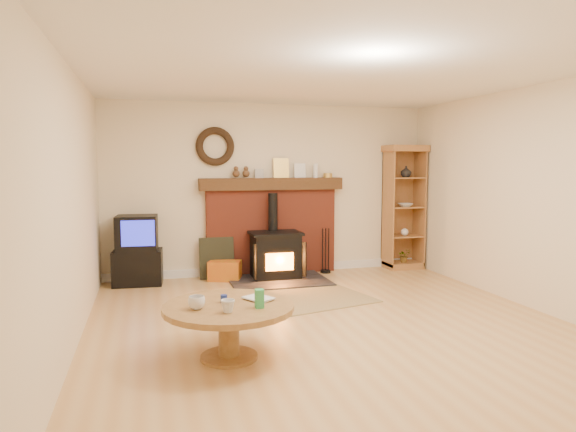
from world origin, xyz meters
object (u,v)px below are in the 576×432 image
object	(u,v)px
curio_cabinet	(403,207)
coffee_table	(228,315)
tv_unit	(137,252)
wood_stove	(276,257)

from	to	relation	value
curio_cabinet	coffee_table	bearing A→B (deg)	-136.44
curio_cabinet	coffee_table	xyz separation A→B (m)	(-3.35, -3.18, -0.60)
tv_unit	coffee_table	bearing A→B (deg)	-75.41
curio_cabinet	tv_unit	bearing A→B (deg)	-178.80
tv_unit	wood_stove	bearing A→B (deg)	-5.76
wood_stove	coffee_table	distance (m)	3.12
wood_stove	curio_cabinet	size ratio (longest dim) A/B	0.70
wood_stove	tv_unit	xyz separation A→B (m)	(-1.95, 0.20, 0.13)
coffee_table	wood_stove	bearing A→B (deg)	68.38
tv_unit	curio_cabinet	xyz separation A→B (m)	(4.15, 0.09, 0.53)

